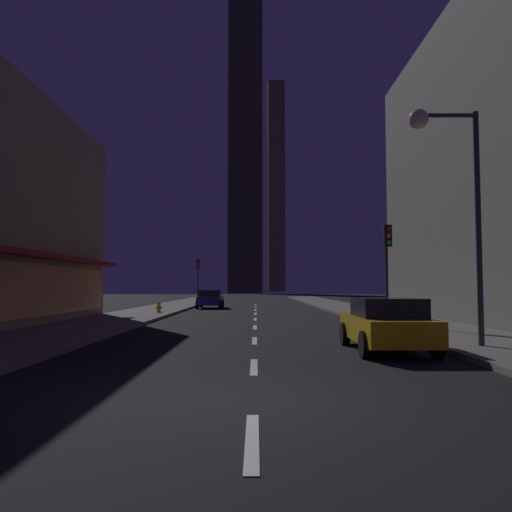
% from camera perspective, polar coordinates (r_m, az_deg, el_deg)
% --- Properties ---
extents(ground_plane, '(78.00, 136.00, 0.10)m').
position_cam_1_polar(ground_plane, '(39.89, 0.01, -6.06)').
color(ground_plane, black).
extents(sidewalk_right, '(4.00, 76.00, 0.15)m').
position_cam_1_polar(sidewalk_right, '(40.48, 10.02, -5.79)').
color(sidewalk_right, '#605E59').
rests_on(sidewalk_right, ground).
extents(sidewalk_left, '(4.00, 76.00, 0.15)m').
position_cam_1_polar(sidewalk_left, '(40.50, -9.99, -5.79)').
color(sidewalk_left, '#605E59').
rests_on(sidewalk_left, ground).
extents(lane_marking_center, '(0.16, 43.80, 0.01)m').
position_cam_1_polar(lane_marking_center, '(26.70, -0.02, -7.24)').
color(lane_marking_center, silver).
rests_on(lane_marking_center, ground).
extents(skyscraper_distant_tall, '(8.36, 6.22, 77.21)m').
position_cam_1_polar(skyscraper_distant_tall, '(127.23, -1.13, 13.39)').
color(skyscraper_distant_tall, '#3D3A2D').
rests_on(skyscraper_distant_tall, ground).
extents(skyscraper_distant_mid, '(5.41, 5.39, 69.11)m').
position_cam_1_polar(skyscraper_distant_mid, '(165.43, 2.42, 7.99)').
color(skyscraper_distant_mid, brown).
rests_on(skyscraper_distant_mid, ground).
extents(car_parked_near, '(1.98, 4.24, 1.45)m').
position_cam_1_polar(car_parked_near, '(14.16, 14.74, -7.51)').
color(car_parked_near, gold).
rests_on(car_parked_near, ground).
extents(car_parked_far, '(1.98, 4.24, 1.45)m').
position_cam_1_polar(car_parked_far, '(40.09, -5.16, -4.90)').
color(car_parked_far, navy).
rests_on(car_parked_far, ground).
extents(fire_hydrant_far_left, '(0.42, 0.30, 0.65)m').
position_cam_1_polar(fire_hydrant_far_left, '(31.23, -10.95, -5.80)').
color(fire_hydrant_far_left, gold).
rests_on(fire_hydrant_far_left, sidewalk_left).
extents(traffic_light_near_right, '(0.32, 0.48, 4.20)m').
position_cam_1_polar(traffic_light_near_right, '(21.41, 14.84, 0.47)').
color(traffic_light_near_right, '#2D2D2D').
rests_on(traffic_light_near_right, sidewalk_right).
extents(traffic_light_far_left, '(0.32, 0.48, 4.20)m').
position_cam_1_polar(traffic_light_far_left, '(47.92, -6.57, -1.72)').
color(traffic_light_far_left, '#2D2D2D').
rests_on(traffic_light_far_left, sidewalk_left).
extents(street_lamp_right, '(1.96, 0.56, 6.58)m').
position_cam_1_polar(street_lamp_right, '(15.08, 21.08, 9.40)').
color(street_lamp_right, '#38383D').
rests_on(street_lamp_right, sidewalk_right).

